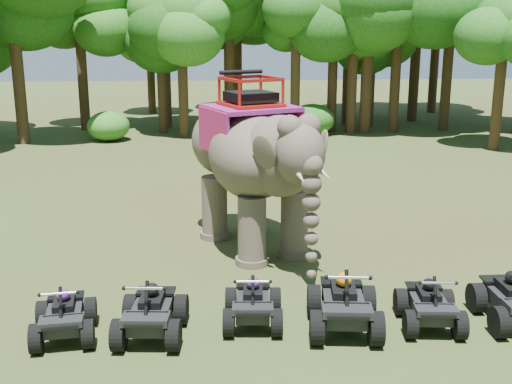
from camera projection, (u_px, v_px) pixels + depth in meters
ground at (260, 285)px, 14.67m from camera, size 110.00×110.00×0.00m
elephant at (253, 163)px, 16.65m from camera, size 4.37×6.00×4.61m
atv_0 at (63, 309)px, 12.11m from camera, size 1.32×1.68×1.15m
atv_1 at (151, 306)px, 12.14m from camera, size 1.38×1.81×1.27m
atv_2 at (253, 297)px, 12.65m from camera, size 1.24×1.64×1.16m
atv_3 at (344, 297)px, 12.39m from camera, size 1.56×2.00×1.38m
atv_4 at (430, 299)px, 12.56m from camera, size 1.31×1.69×1.17m
tree_0 at (229, 49)px, 35.16m from camera, size 6.22×6.22×8.89m
tree_1 at (295, 70)px, 33.60m from camera, size 4.85×4.85×6.93m
tree_2 at (371, 67)px, 36.46m from camera, size 4.79×4.79×6.84m
tree_3 at (449, 53)px, 34.98m from camera, size 5.99×5.99×8.55m
tree_4 at (500, 80)px, 29.66m from camera, size 4.61×4.61×6.59m
tree_31 at (16, 49)px, 30.93m from camera, size 6.49×6.49×9.27m
tree_32 at (81, 55)px, 35.23m from camera, size 5.79×5.79×8.28m
tree_33 at (161, 70)px, 34.40m from camera, size 4.77×4.77×6.81m
tree_34 at (348, 54)px, 37.17m from camera, size 5.75×5.75×8.22m
tree_35 at (503, 43)px, 36.41m from camera, size 6.67×6.67×9.52m
tree_36 at (165, 55)px, 36.07m from camera, size 5.74×5.74×8.19m
tree_37 at (237, 34)px, 41.78m from camera, size 7.17×7.17×10.25m
tree_38 at (371, 29)px, 40.44m from camera, size 7.63×7.63×10.90m
tree_39 at (369, 32)px, 33.92m from camera, size 7.50×7.50×10.72m
tree_40 at (436, 44)px, 42.16m from camera, size 6.33×6.33×9.05m
tree_41 at (150, 59)px, 42.04m from camera, size 4.96×4.96×7.08m
tree_42 at (397, 55)px, 34.52m from camera, size 5.83×5.83×8.32m
tree_43 at (333, 62)px, 34.81m from camera, size 5.29×5.29×7.56m
tree_45 at (353, 59)px, 34.16m from camera, size 5.58×5.58×7.97m
tree_48 at (417, 39)px, 38.33m from camera, size 6.91×6.91×9.87m
tree_49 at (183, 68)px, 33.07m from camera, size 5.00×5.00×7.14m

